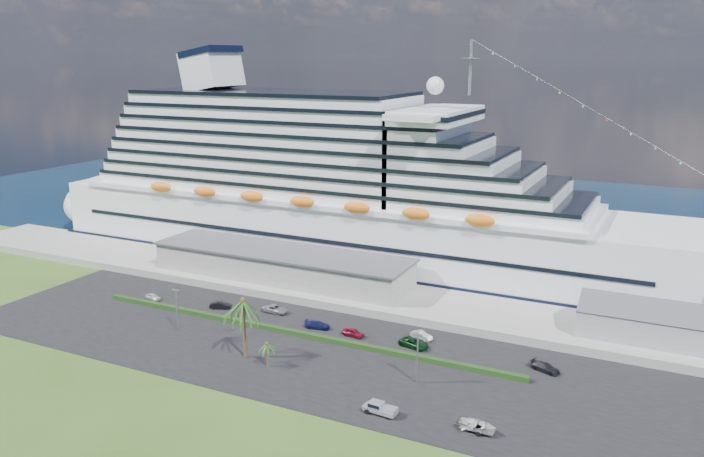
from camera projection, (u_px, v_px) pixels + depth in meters
The scene contains 22 objects.
ground at pixel (283, 379), 110.36m from camera, with size 420.00×420.00×0.00m, color #32501A.
asphalt_lot at pixel (316, 353), 119.92m from camera, with size 140.00×38.00×0.12m, color black.
wharf at pixel (382, 297), 144.97m from camera, with size 240.00×20.00×1.80m, color gray.
water at pixel (493, 215), 223.54m from camera, with size 420.00×160.00×0.02m, color #0A1D30.
cruise_ship at pixel (343, 195), 171.20m from camera, with size 191.00×38.00×54.00m.
terminal_building at pixel (281, 263), 154.64m from camera, with size 61.00×15.00×6.30m.
port_shed at pixel (650, 323), 121.90m from camera, with size 24.00×12.31×7.37m.
hedge at pixel (291, 332), 127.57m from camera, with size 88.00×1.10×0.90m, color black.
lamp_post_left at pixel (177, 305), 127.98m from camera, with size 1.60×0.35×8.27m.
lamp_post_right at pixel (418, 352), 107.48m from camera, with size 1.60×0.35×8.27m.
palm_tall at pixel (243, 307), 115.87m from camera, with size 8.82×8.82×11.13m.
palm_short at pixel (267, 347), 113.57m from camera, with size 3.53×3.53×4.56m.
parked_car_0 at pixel (153, 297), 145.68m from camera, with size 1.52×3.78×1.29m, color silver.
parked_car_1 at pixel (221, 305), 140.55m from camera, with size 1.53×4.38×1.44m, color black.
parked_car_2 at pixel (275, 309), 138.32m from camera, with size 2.53×5.48×1.52m, color gray.
parked_car_3 at pixel (318, 325), 130.34m from camera, with size 2.00×4.93×1.43m, color #161C4E.
parked_car_4 at pixel (353, 333), 126.60m from camera, with size 1.74×4.33×1.47m, color maroon.
parked_car_5 at pixel (421, 335), 125.46m from camera, with size 1.46×4.18×1.38m, color #AAABB1.
parked_car_6 at pixel (414, 343), 121.87m from camera, with size 2.57×5.58×1.55m, color black.
parked_car_7 at pixel (545, 367), 112.56m from camera, with size 2.01×4.95×1.44m, color black.
pickup_truck at pixel (380, 408), 99.05m from camera, with size 5.14×2.20×1.77m.
boat_trailer at pixel (477, 425), 94.12m from camera, with size 5.89×3.75×1.70m.
Camera 1 is at (54.57, -85.84, 50.45)m, focal length 35.00 mm.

